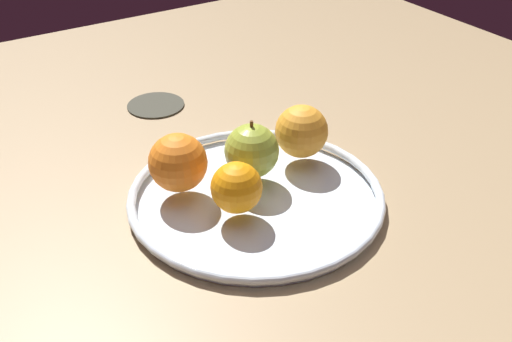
{
  "coord_description": "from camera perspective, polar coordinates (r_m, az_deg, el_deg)",
  "views": [
    {
      "loc": [
        34.95,
        54.87,
        47.16
      ],
      "look_at": [
        0.0,
        0.0,
        4.8
      ],
      "focal_mm": 43.05,
      "sensor_mm": 36.0,
      "label": 1
    }
  ],
  "objects": [
    {
      "name": "fruit_bowl",
      "position": [
        0.8,
        0.0,
        -2.34
      ],
      "size": [
        33.33,
        33.33,
        1.8
      ],
      "color": "silver",
      "rests_on": "ground_plane"
    },
    {
      "name": "ambient_coaster",
      "position": [
        1.05,
        -9.3,
        6.13
      ],
      "size": [
        9.56,
        9.56,
        0.6
      ],
      "primitive_type": "cylinder",
      "color": "#333328",
      "rests_on": "ground_plane"
    },
    {
      "name": "orange_front_right",
      "position": [
        0.78,
        -7.26,
        0.79
      ],
      "size": [
        7.6,
        7.6,
        7.6
      ],
      "primitive_type": "sphere",
      "color": "orange",
      "rests_on": "fruit_bowl"
    },
    {
      "name": "ground_plane",
      "position": [
        0.82,
        0.0,
        -4.01
      ],
      "size": [
        152.3,
        152.3,
        4.0
      ],
      "primitive_type": "cube",
      "color": "#957D59"
    },
    {
      "name": "orange_back_left",
      "position": [
        0.85,
        4.25,
        3.71
      ],
      "size": [
        7.41,
        7.41,
        7.41
      ],
      "primitive_type": "sphere",
      "color": "orange",
      "rests_on": "fruit_bowl"
    },
    {
      "name": "orange_back_right",
      "position": [
        0.74,
        -1.82,
        -1.55
      ],
      "size": [
        6.39,
        6.39,
        6.39
      ],
      "primitive_type": "sphere",
      "color": "orange",
      "rests_on": "fruit_bowl"
    },
    {
      "name": "apple",
      "position": [
        0.81,
        -0.4,
        1.89
      ],
      "size": [
        7.27,
        7.27,
        8.07
      ],
      "color": "#96A935",
      "rests_on": "fruit_bowl"
    }
  ]
}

